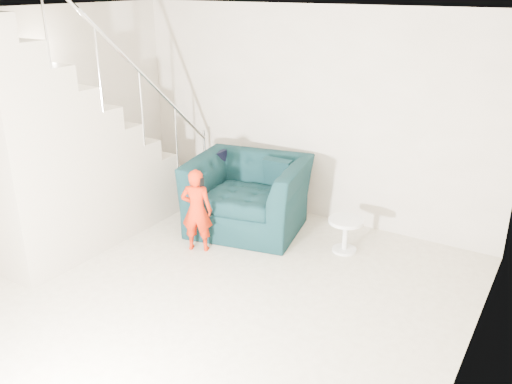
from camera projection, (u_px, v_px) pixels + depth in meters
floor at (178, 310)px, 5.21m from camera, size 5.50×5.50×0.00m
ceiling at (159, 16)px, 4.22m from camera, size 5.50×5.50×0.00m
back_wall at (309, 115)px, 6.90m from camera, size 5.00×0.00×5.00m
right_wall at (469, 247)px, 3.50m from camera, size 0.00×5.50×5.50m
armchair at (248, 195)px, 6.78m from camera, size 1.60×1.47×0.90m
toddler at (197, 210)px, 6.21m from camera, size 0.43×0.36×0.99m
side_table at (345, 230)px, 6.24m from camera, size 0.40×0.40×0.40m
staircase at (69, 166)px, 6.27m from camera, size 1.02×3.03×3.62m
cushion at (278, 172)px, 6.83m from camera, size 0.38×0.18×0.38m
throw at (214, 177)px, 7.04m from camera, size 0.06×0.55×0.62m
phone at (202, 182)px, 6.02m from camera, size 0.03×0.05×0.10m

